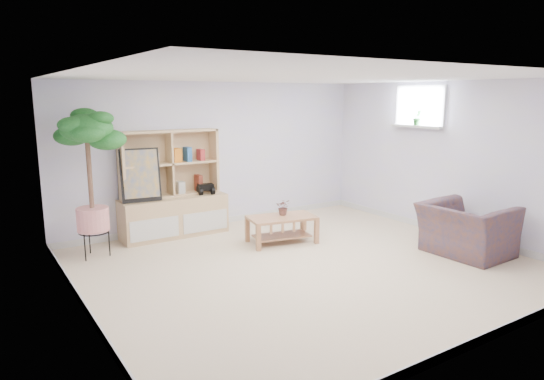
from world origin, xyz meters
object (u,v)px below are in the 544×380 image
coffee_table (282,230)px  armchair (466,226)px  floor_tree (90,184)px  storage_unit (173,184)px

coffee_table → armchair: 2.60m
floor_tree → coffee_table: bearing=-18.7°
storage_unit → coffee_table: bearing=-45.8°
storage_unit → armchair: 4.34m
coffee_table → armchair: size_ratio=0.90×
storage_unit → armchair: size_ratio=1.50×
storage_unit → armchair: bearing=-45.7°
storage_unit → armchair: storage_unit is taller
armchair → coffee_table: bearing=42.7°
floor_tree → armchair: size_ratio=1.83×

